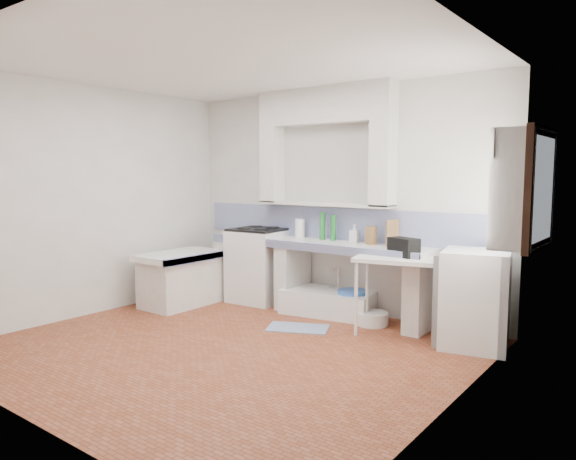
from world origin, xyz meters
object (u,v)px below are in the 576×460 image
Objects in this scene: sink at (329,303)px; fridge at (475,299)px; side_table at (403,296)px; stove at (259,266)px.

sink is 1.15× the size of fridge.
sink is 1.89m from fridge.
side_table is 0.76m from fridge.
fridge reaches higher than sink.
side_table reaches higher than sink.
sink is 1.16m from side_table.
sink is (1.13, 0.01, -0.35)m from stove.
side_table is at bearing 171.87° from fridge.
stove reaches higher than sink.
side_table is at bearing -10.30° from stove.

